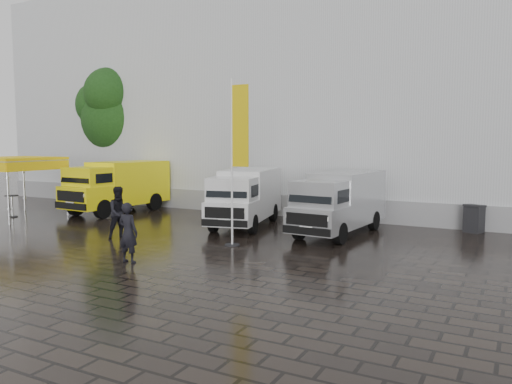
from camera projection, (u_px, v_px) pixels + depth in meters
ground at (210, 251)px, 15.88m from camera, size 120.00×120.00×0.00m
exhibition_hall at (394, 97)px, 28.39m from camera, size 44.00×16.00×12.00m
hall_plinth at (348, 210)px, 21.87m from camera, size 44.00×0.15×1.00m
van_yellow at (117, 187)px, 24.41m from camera, size 2.41×5.51×2.49m
van_white at (246, 198)px, 20.52m from camera, size 2.90×5.59×2.31m
van_silver at (339, 204)px, 18.64m from camera, size 2.21×5.47×2.31m
canopy_tent at (14, 161)px, 22.73m from camera, size 3.27×3.27×2.77m
flagpole at (237, 152)px, 16.32m from camera, size 0.88×0.50×5.52m
tree at (120, 114)px, 29.71m from camera, size 4.43×4.43×7.96m
cocktail_table at (12, 206)px, 23.01m from camera, size 0.60×0.60×1.01m
wheelie_bin at (474, 219)px, 19.08m from camera, size 0.82×0.82×1.07m
person_front at (128, 233)px, 14.24m from camera, size 0.65×0.44×1.74m
person_tent at (120, 213)px, 17.86m from camera, size 1.05×1.14×1.87m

